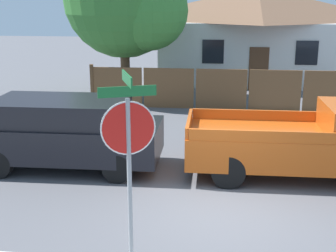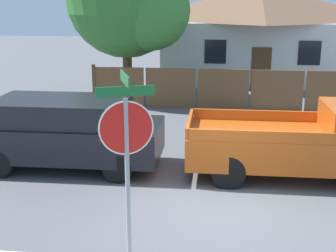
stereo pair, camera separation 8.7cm
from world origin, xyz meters
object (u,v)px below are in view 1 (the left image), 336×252
(stop_sign, at_px, (129,146))
(red_suv, at_px, (66,131))
(oak_tree, at_px, (129,0))
(house, at_px, (256,33))
(orange_pickup, at_px, (307,142))

(stop_sign, bearing_deg, red_suv, 97.90)
(stop_sign, bearing_deg, oak_tree, 80.18)
(house, xyz_separation_m, oak_tree, (-5.63, -5.00, 1.67))
(oak_tree, bearing_deg, red_suv, -90.40)
(red_suv, distance_m, orange_pickup, 6.04)
(oak_tree, relative_size, orange_pickup, 1.26)
(house, relative_size, red_suv, 2.13)
(red_suv, distance_m, stop_sign, 5.58)
(house, distance_m, orange_pickup, 13.71)
(house, height_order, oak_tree, oak_tree)
(orange_pickup, bearing_deg, house, 90.96)
(red_suv, bearing_deg, oak_tree, 89.10)
(oak_tree, xyz_separation_m, orange_pickup, (5.98, -8.62, -3.21))
(house, xyz_separation_m, red_suv, (-5.69, -13.63, -1.46))
(oak_tree, height_order, red_suv, oak_tree)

